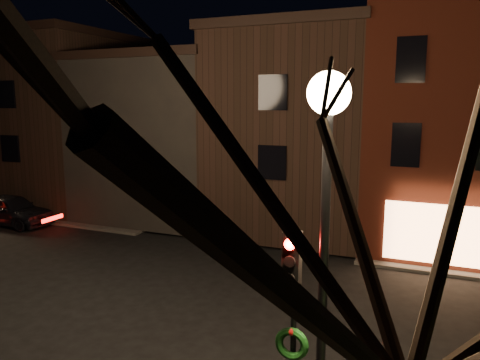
# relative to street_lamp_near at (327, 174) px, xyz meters

# --- Properties ---
(ground) EXTENTS (120.00, 120.00, 0.00)m
(ground) POSITION_rel_street_lamp_near_xyz_m (-6.20, 6.00, -5.18)
(ground) COLOR black
(ground) RESTS_ON ground
(sidewalk_far_left) EXTENTS (30.00, 30.00, 0.12)m
(sidewalk_far_left) POSITION_rel_street_lamp_near_xyz_m (-26.20, 26.00, -5.12)
(sidewalk_far_left) COLOR #2D2B28
(sidewalk_far_left) RESTS_ON ground
(corner_building) EXTENTS (6.50, 8.50, 10.50)m
(corner_building) POSITION_rel_street_lamp_near_xyz_m (1.80, 15.47, 0.22)
(corner_building) COLOR #42140B
(corner_building) RESTS_ON ground
(row_building_a) EXTENTS (7.30, 10.30, 9.40)m
(row_building_a) POSITION_rel_street_lamp_near_xyz_m (-4.70, 16.50, -0.34)
(row_building_a) COLOR black
(row_building_a) RESTS_ON ground
(row_building_b) EXTENTS (7.80, 10.30, 8.40)m
(row_building_b) POSITION_rel_street_lamp_near_xyz_m (-11.95, 16.50, -0.85)
(row_building_b) COLOR black
(row_building_b) RESTS_ON ground
(row_building_c) EXTENTS (7.30, 10.30, 9.90)m
(row_building_c) POSITION_rel_street_lamp_near_xyz_m (-19.20, 16.50, -0.09)
(row_building_c) COLOR black
(row_building_c) RESTS_ON ground
(street_lamp_near) EXTENTS (0.60, 0.60, 6.48)m
(street_lamp_near) POSITION_rel_street_lamp_near_xyz_m (0.00, 0.00, 0.00)
(street_lamp_near) COLOR black
(street_lamp_near) RESTS_ON sidewalk_near_right
(traffic_signal) EXTENTS (0.58, 0.38, 4.05)m
(traffic_signal) POSITION_rel_street_lamp_near_xyz_m (-0.60, 0.49, -2.37)
(traffic_signal) COLOR black
(traffic_signal) RESTS_ON sidewalk_near_right
(bare_tree_right) EXTENTS (6.40, 6.40, 8.50)m
(bare_tree_right) POSITION_rel_street_lamp_near_xyz_m (1.30, -2.50, 0.97)
(bare_tree_right) COLOR black
(bare_tree_right) RESTS_ON sidewalk_near_right
(parked_car_a) EXTENTS (4.60, 1.89, 1.56)m
(parked_car_a) POSITION_rel_street_lamp_near_xyz_m (-18.15, 10.24, -4.40)
(parked_car_a) COLOR black
(parked_car_a) RESTS_ON ground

